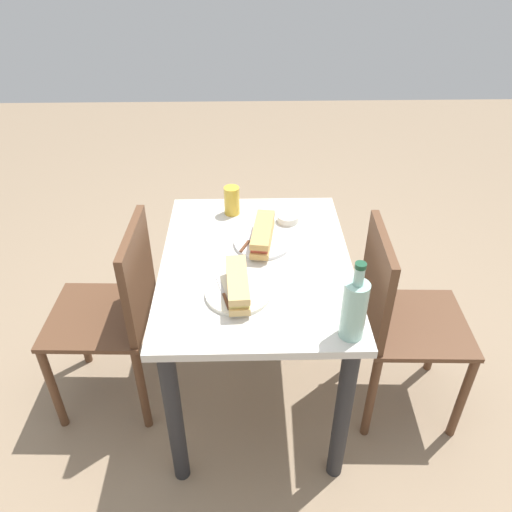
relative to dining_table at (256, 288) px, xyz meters
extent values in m
plane|color=#8C755B|center=(0.00, 0.00, -0.59)|extent=(8.00, 8.00, 0.00)
cube|color=beige|center=(0.00, 0.00, 0.12)|extent=(0.95, 0.71, 0.03)
cylinder|color=#262628|center=(-0.42, -0.30, -0.24)|extent=(0.06, 0.06, 0.69)
cylinder|color=#262628|center=(0.42, -0.30, -0.24)|extent=(0.06, 0.06, 0.69)
cylinder|color=#262628|center=(-0.42, 0.30, -0.24)|extent=(0.06, 0.06, 0.69)
cylinder|color=#262628|center=(0.42, 0.30, -0.24)|extent=(0.06, 0.06, 0.69)
cube|color=brown|center=(0.00, 0.64, -0.13)|extent=(0.41, 0.41, 0.02)
cube|color=brown|center=(-0.01, 0.45, 0.08)|extent=(0.38, 0.04, 0.40)
cylinder|color=brown|center=(0.19, 0.81, -0.37)|extent=(0.04, 0.04, 0.44)
cylinder|color=brown|center=(-0.17, 0.82, -0.37)|extent=(0.04, 0.04, 0.44)
cylinder|color=brown|center=(0.17, 0.45, -0.37)|extent=(0.04, 0.04, 0.44)
cylinder|color=brown|center=(-0.19, 0.46, -0.37)|extent=(0.04, 0.04, 0.44)
cube|color=brown|center=(-0.07, -0.64, -0.13)|extent=(0.41, 0.41, 0.02)
cube|color=brown|center=(-0.07, -0.45, 0.08)|extent=(0.38, 0.04, 0.40)
cylinder|color=brown|center=(-0.26, -0.81, -0.37)|extent=(0.04, 0.04, 0.44)
cylinder|color=brown|center=(0.10, -0.82, -0.37)|extent=(0.04, 0.04, 0.44)
cylinder|color=brown|center=(-0.25, -0.45, -0.37)|extent=(0.04, 0.04, 0.44)
cylinder|color=brown|center=(0.11, -0.46, -0.37)|extent=(0.04, 0.04, 0.44)
cylinder|color=white|center=(0.11, -0.03, 0.14)|extent=(0.22, 0.22, 0.01)
cube|color=tan|center=(0.11, -0.03, 0.16)|extent=(0.27, 0.11, 0.02)
cube|color=#B74C3D|center=(0.11, -0.03, 0.18)|extent=(0.24, 0.10, 0.02)
cube|color=tan|center=(0.11, -0.03, 0.20)|extent=(0.27, 0.11, 0.02)
cube|color=silver|center=(0.15, 0.01, 0.15)|extent=(0.10, 0.05, 0.00)
cube|color=#59331E|center=(0.07, 0.04, 0.15)|extent=(0.08, 0.04, 0.01)
cylinder|color=silver|center=(-0.20, 0.07, 0.14)|extent=(0.22, 0.22, 0.01)
cube|color=tan|center=(-0.20, 0.07, 0.16)|extent=(0.25, 0.09, 0.02)
cube|color=#DBC66B|center=(-0.20, 0.07, 0.18)|extent=(0.23, 0.08, 0.02)
cube|color=tan|center=(-0.20, 0.07, 0.20)|extent=(0.25, 0.09, 0.02)
cube|color=silver|center=(-0.17, 0.13, 0.15)|extent=(0.10, 0.04, 0.00)
cube|color=#59331E|center=(-0.26, 0.10, 0.15)|extent=(0.08, 0.03, 0.01)
cylinder|color=#99C6B7|center=(-0.40, -0.29, 0.23)|extent=(0.08, 0.08, 0.20)
cylinder|color=#99C6B7|center=(-0.40, -0.29, 0.37)|extent=(0.03, 0.03, 0.06)
cylinder|color=#19472D|center=(-0.40, -0.29, 0.40)|extent=(0.03, 0.03, 0.01)
cylinder|color=gold|center=(0.35, 0.09, 0.20)|extent=(0.07, 0.07, 0.12)
cylinder|color=silver|center=(0.27, -0.14, 0.15)|extent=(0.09, 0.09, 0.03)
camera|label=1|loc=(-1.53, 0.04, 1.25)|focal=35.29mm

